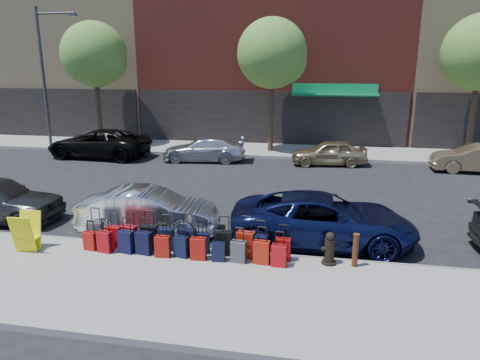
% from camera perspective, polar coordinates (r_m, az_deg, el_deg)
% --- Properties ---
extents(ground, '(120.00, 120.00, 0.00)m').
position_cam_1_polar(ground, '(15.72, -1.88, -2.96)').
color(ground, black).
rests_on(ground, ground).
extents(sidewalk_near, '(60.00, 4.00, 0.15)m').
position_cam_1_polar(sidewalk_near, '(9.93, -10.28, -13.81)').
color(sidewalk_near, gray).
rests_on(sidewalk_near, ground).
extents(sidewalk_far, '(60.00, 4.00, 0.15)m').
position_cam_1_polar(sidewalk_far, '(25.26, 3.05, 4.03)').
color(sidewalk_far, gray).
rests_on(sidewalk_far, ground).
extents(curb_near, '(60.00, 0.08, 0.15)m').
position_cam_1_polar(curb_near, '(11.64, -6.73, -9.21)').
color(curb_near, gray).
rests_on(curb_near, ground).
extents(curb_far, '(60.00, 0.08, 0.15)m').
position_cam_1_polar(curb_far, '(23.30, 2.38, 3.12)').
color(curb_far, gray).
rests_on(curb_far, ground).
extents(building_left, '(15.00, 12.12, 16.00)m').
position_cam_1_polar(building_left, '(38.00, -21.00, 18.71)').
color(building_left, tan).
rests_on(building_left, ground).
extents(tree_left, '(3.80, 3.80, 7.27)m').
position_cam_1_polar(tree_left, '(27.46, -18.59, 15.37)').
color(tree_left, black).
rests_on(tree_left, sidewalk_far).
extents(tree_center, '(3.80, 3.80, 7.27)m').
position_cam_1_polar(tree_center, '(24.25, 4.63, 16.23)').
color(tree_center, black).
rests_on(tree_center, sidewalk_far).
extents(streetlight, '(2.59, 0.18, 8.00)m').
position_cam_1_polar(streetlight, '(28.39, -24.49, 13.26)').
color(streetlight, '#333338').
rests_on(streetlight, sidewalk_far).
extents(suitcase_front_0, '(0.42, 0.23, 1.02)m').
position_cam_1_polar(suitcase_front_0, '(12.23, -18.70, -6.72)').
color(suitcase_front_0, '#3F3F44').
rests_on(suitcase_front_0, sidewalk_near).
extents(suitcase_front_1, '(0.39, 0.22, 0.93)m').
position_cam_1_polar(suitcase_front_1, '(11.91, -16.40, -7.26)').
color(suitcase_front_1, '#AC0B0B').
rests_on(suitcase_front_1, sidewalk_near).
extents(suitcase_front_2, '(0.43, 0.28, 0.96)m').
position_cam_1_polar(suitcase_front_2, '(11.80, -14.49, -7.29)').
color(suitcase_front_2, '#9D0A12').
rests_on(suitcase_front_2, sidewalk_near).
extents(suitcase_front_3, '(0.44, 0.25, 1.04)m').
position_cam_1_polar(suitcase_front_3, '(11.56, -12.01, -7.47)').
color(suitcase_front_3, black).
rests_on(suitcase_front_3, sidewalk_near).
extents(suitcase_front_4, '(0.40, 0.22, 0.96)m').
position_cam_1_polar(suitcase_front_4, '(11.42, -9.81, -7.76)').
color(suitcase_front_4, black).
rests_on(suitcase_front_4, sidewalk_near).
extents(suitcase_front_5, '(0.47, 0.29, 1.06)m').
position_cam_1_polar(suitcase_front_5, '(11.14, -7.06, -8.06)').
color(suitcase_front_5, black).
rests_on(suitcase_front_5, sidewalk_near).
extents(suitcase_front_6, '(0.39, 0.24, 0.89)m').
position_cam_1_polar(suitcase_front_6, '(11.13, -5.05, -8.34)').
color(suitcase_front_6, black).
rests_on(suitcase_front_6, sidewalk_near).
extents(suitcase_front_7, '(0.44, 0.26, 1.03)m').
position_cam_1_polar(suitcase_front_7, '(10.98, -2.15, -8.39)').
color(suitcase_front_7, black).
rests_on(suitcase_front_7, sidewalk_near).
extents(suitcase_front_8, '(0.48, 0.32, 1.08)m').
position_cam_1_polar(suitcase_front_8, '(10.84, 0.76, -8.59)').
color(suitcase_front_8, maroon).
rests_on(suitcase_front_8, sidewalk_near).
extents(suitcase_front_9, '(0.44, 0.29, 0.98)m').
position_cam_1_polar(suitcase_front_9, '(10.81, 2.60, -8.86)').
color(suitcase_front_9, black).
rests_on(suitcase_front_9, sidewalk_near).
extents(suitcase_front_10, '(0.38, 0.22, 0.92)m').
position_cam_1_polar(suitcase_front_10, '(10.75, 5.73, -9.18)').
color(suitcase_front_10, '#900A09').
rests_on(suitcase_front_10, sidewalk_near).
extents(suitcase_back_0, '(0.36, 0.24, 0.80)m').
position_cam_1_polar(suitcase_back_0, '(11.95, -19.32, -7.64)').
color(suitcase_back_0, '#A3120A').
rests_on(suitcase_back_0, sidewalk_near).
extents(suitcase_back_1, '(0.41, 0.27, 0.90)m').
position_cam_1_polar(suitcase_back_1, '(11.68, -17.55, -7.85)').
color(suitcase_back_1, '#990910').
rests_on(suitcase_back_1, sidewalk_near).
extents(suitcase_back_2, '(0.43, 0.30, 0.94)m').
position_cam_1_polar(suitcase_back_2, '(11.49, -14.92, -7.96)').
color(suitcase_back_2, black).
rests_on(suitcase_back_2, sidewalk_near).
extents(suitcase_back_3, '(0.43, 0.29, 0.96)m').
position_cam_1_polar(suitcase_back_3, '(11.30, -12.67, -8.17)').
color(suitcase_back_3, black).
rests_on(suitcase_back_3, sidewalk_near).
extents(suitcase_back_4, '(0.38, 0.24, 0.88)m').
position_cam_1_polar(suitcase_back_4, '(11.06, -10.27, -8.70)').
color(suitcase_back_4, maroon).
rests_on(suitcase_back_4, sidewalk_near).
extents(suitcase_back_5, '(0.40, 0.28, 0.87)m').
position_cam_1_polar(suitcase_back_5, '(10.98, -7.81, -8.79)').
color(suitcase_back_5, black).
rests_on(suitcase_back_5, sidewalk_near).
extents(suitcase_back_6, '(0.39, 0.24, 0.91)m').
position_cam_1_polar(suitcase_back_6, '(10.79, -5.56, -9.09)').
color(suitcase_back_6, '#9E0F0A').
rests_on(suitcase_back_6, sidewalk_near).
extents(suitcase_back_7, '(0.34, 0.21, 0.78)m').
position_cam_1_polar(suitcase_back_7, '(10.69, -2.86, -9.51)').
color(suitcase_back_7, black).
rests_on(suitcase_back_7, sidewalk_near).
extents(suitcase_back_8, '(0.39, 0.26, 0.88)m').
position_cam_1_polar(suitcase_back_8, '(10.61, -0.18, -9.51)').
color(suitcase_back_8, '#3D3D42').
rests_on(suitcase_back_8, sidewalk_near).
extents(suitcase_back_9, '(0.40, 0.25, 0.93)m').
position_cam_1_polar(suitcase_back_9, '(10.55, 2.90, -9.59)').
color(suitcase_back_9, '#A71D0A').
rests_on(suitcase_back_9, sidewalk_near).
extents(suitcase_back_10, '(0.37, 0.23, 0.87)m').
position_cam_1_polar(suitcase_back_10, '(10.45, 5.21, -10.00)').
color(suitcase_back_10, '#AB0B10').
rests_on(suitcase_back_10, sidewalk_near).
extents(fire_hydrant, '(0.41, 0.36, 0.81)m').
position_cam_1_polar(fire_hydrant, '(10.71, 11.84, -9.03)').
color(fire_hydrant, black).
rests_on(fire_hydrant, sidewalk_near).
extents(bollard, '(0.15, 0.15, 0.83)m').
position_cam_1_polar(bollard, '(10.69, 15.13, -8.96)').
color(bollard, '#38190C').
rests_on(bollard, sidewalk_near).
extents(display_rack, '(0.63, 0.68, 1.01)m').
position_cam_1_polar(display_rack, '(12.44, -26.58, -6.29)').
color(display_rack, yellow).
rests_on(display_rack, sidewalk_near).
extents(car_near_1, '(4.20, 1.87, 1.34)m').
position_cam_1_polar(car_near_1, '(12.95, -12.09, -4.10)').
color(car_near_1, silver).
rests_on(car_near_1, ground).
extents(car_near_2, '(5.17, 2.59, 1.41)m').
position_cam_1_polar(car_near_2, '(12.13, 11.03, -5.18)').
color(car_near_2, '#0D143D').
rests_on(car_near_2, ground).
extents(car_far_0, '(5.62, 2.78, 1.53)m').
position_cam_1_polar(car_far_0, '(24.62, -18.31, 4.65)').
color(car_far_0, black).
rests_on(car_far_0, ground).
extents(car_far_1, '(4.48, 2.19, 1.25)m').
position_cam_1_polar(car_far_1, '(22.54, -4.80, 4.11)').
color(car_far_1, silver).
rests_on(car_far_1, ground).
extents(car_far_2, '(3.88, 1.96, 1.27)m').
position_cam_1_polar(car_far_2, '(21.99, 11.77, 3.60)').
color(car_far_2, tan).
rests_on(car_far_2, ground).
extents(car_far_3, '(4.06, 1.54, 1.32)m').
position_cam_1_polar(car_far_3, '(22.86, 29.07, 2.52)').
color(car_far_3, '#907E58').
rests_on(car_far_3, ground).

